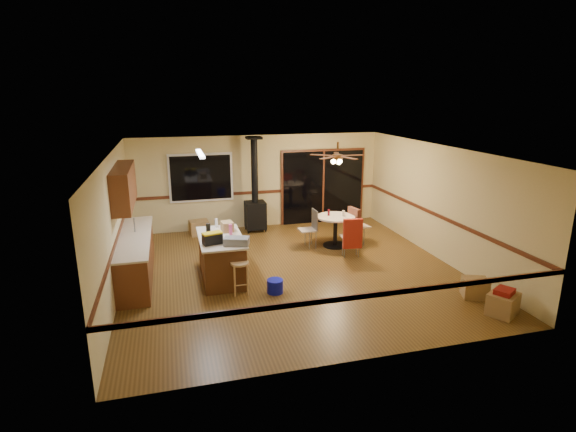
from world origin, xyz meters
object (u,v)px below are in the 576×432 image
object	(u,v)px
chair_right	(355,222)
kitchen_island	(221,257)
box_corner_b	(475,288)
chair_near	(352,233)
box_under_window	(199,228)
blue_bucket	(275,286)
bar_stool	(240,278)
wood_stove	(255,205)
dining_table	(335,226)
toolbox_black	(212,239)
box_corner_a	(503,304)
toolbox_grey	(237,241)
chair_left	(311,224)

from	to	relation	value
chair_right	kitchen_island	bearing A→B (deg)	-159.74
box_corner_b	chair_right	bearing A→B (deg)	106.33
chair_near	box_under_window	distance (m)	4.29
blue_bucket	box_corner_b	world-z (taller)	box_corner_b
bar_stool	box_corner_b	world-z (taller)	bar_stool
wood_stove	box_corner_b	bearing A→B (deg)	-58.23
box_under_window	wood_stove	bearing A→B (deg)	-1.86
wood_stove	dining_table	xyz separation A→B (m)	(1.68, -1.77, -0.20)
chair_right	box_corner_b	world-z (taller)	chair_right
wood_stove	chair_right	size ratio (longest dim) A/B	3.60
kitchen_island	toolbox_black	distance (m)	0.71
toolbox_black	box_corner_a	size ratio (longest dim) A/B	0.72
dining_table	box_under_window	size ratio (longest dim) A/B	1.94
toolbox_black	chair_right	xyz separation A→B (m)	(3.70, 1.70, -0.40)
dining_table	box_corner_a	size ratio (longest dim) A/B	1.88
toolbox_grey	toolbox_black	size ratio (longest dim) A/B	1.30
dining_table	box_under_window	xyz separation A→B (m)	(-3.22, 1.82, -0.34)
bar_stool	blue_bucket	bearing A→B (deg)	-11.59
toolbox_grey	box_corner_b	distance (m)	4.60
toolbox_grey	box_corner_a	distance (m)	4.90
bar_stool	chair_right	size ratio (longest dim) A/B	0.92
toolbox_grey	chair_near	distance (m)	3.01
kitchen_island	bar_stool	world-z (taller)	kitchen_island
dining_table	chair_near	bearing A→B (deg)	-84.87
box_corner_b	blue_bucket	bearing A→B (deg)	162.32
wood_stove	blue_bucket	size ratio (longest dim) A/B	8.03
toolbox_black	box_under_window	world-z (taller)	toolbox_black
kitchen_island	dining_table	size ratio (longest dim) A/B	1.76
dining_table	box_corner_b	size ratio (longest dim) A/B	2.14
toolbox_black	chair_left	world-z (taller)	toolbox_black
blue_bucket	chair_near	xyz separation A→B (m)	(2.16, 1.37, 0.47)
dining_table	box_under_window	world-z (taller)	dining_table
chair_left	bar_stool	bearing A→B (deg)	-133.93
dining_table	blue_bucket	bearing A→B (deg)	-132.74
toolbox_black	chair_right	size ratio (longest dim) A/B	0.52
bar_stool	chair_right	xyz separation A→B (m)	(3.25, 2.13, 0.28)
toolbox_grey	blue_bucket	xyz separation A→B (m)	(0.66, -0.40, -0.84)
toolbox_grey	bar_stool	xyz separation A→B (m)	(0.01, -0.26, -0.65)
wood_stove	box_corner_b	xyz separation A→B (m)	(3.20, -5.17, -0.55)
wood_stove	chair_right	distance (m)	2.82
kitchen_island	toolbox_grey	xyz separation A→B (m)	(0.24, -0.58, 0.52)
box_corner_a	wood_stove	bearing A→B (deg)	118.67
toolbox_black	box_corner_b	size ratio (longest dim) A/B	0.82
box_under_window	dining_table	bearing A→B (deg)	-29.49
kitchen_island	chair_left	size ratio (longest dim) A/B	3.26
box_corner_b	box_under_window	bearing A→B (deg)	132.26
toolbox_grey	toolbox_black	distance (m)	0.47
bar_stool	dining_table	distance (m)	3.46
blue_bucket	chair_near	distance (m)	2.60
box_corner_a	box_corner_b	size ratio (longest dim) A/B	1.14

